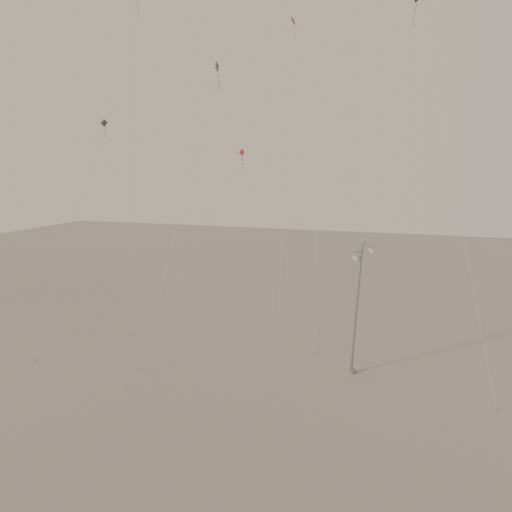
# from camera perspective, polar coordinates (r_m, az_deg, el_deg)

# --- Properties ---
(ground) EXTENTS (160.00, 160.00, 0.00)m
(ground) POSITION_cam_1_polar(r_m,az_deg,el_deg) (27.56, -2.34, -19.99)
(ground) COLOR gray
(ground) RESTS_ON ground
(street_lamp) EXTENTS (1.54, 0.80, 9.92)m
(street_lamp) POSITION_cam_1_polar(r_m,az_deg,el_deg) (29.47, 14.29, -6.82)
(street_lamp) COLOR gray
(street_lamp) RESTS_ON ground
(kite_0) EXTENTS (1.94, 2.31, 29.69)m
(kite_0) POSITION_cam_1_polar(r_m,az_deg,el_deg) (37.96, -16.97, 25.16)
(kite_0) COLOR maroon
(kite_0) RESTS_ON ground
(kite_1) EXTENTS (4.69, 5.71, 22.47)m
(kite_1) POSITION_cam_1_polar(r_m,az_deg,el_deg) (30.84, -8.23, 15.77)
(kite_1) COLOR black
(kite_1) RESTS_ON ground
(kite_3) EXTENTS (5.16, 11.07, 16.48)m
(kite_3) POSITION_cam_1_polar(r_m,az_deg,el_deg) (32.06, -5.79, 7.01)
(kite_3) COLOR maroon
(kite_3) RESTS_ON ground
(kite_4) EXTENTS (6.30, 7.80, 27.02)m
(kite_4) POSITION_cam_1_polar(r_m,az_deg,el_deg) (32.04, 24.15, 21.11)
(kite_4) COLOR black
(kite_4) RESTS_ON ground
(kite_5) EXTENTS (1.89, 12.74, 31.26)m
(kite_5) POSITION_cam_1_polar(r_m,az_deg,el_deg) (46.52, 4.90, 23.61)
(kite_5) COLOR maroon
(kite_5) RESTS_ON ground
(kite_6) EXTENTS (0.91, 11.48, 19.52)m
(kite_6) POSITION_cam_1_polar(r_m,az_deg,el_deg) (40.29, -22.63, 10.83)
(kite_6) COLOR black
(kite_6) RESTS_ON ground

